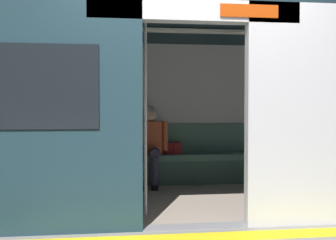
{
  "coord_description": "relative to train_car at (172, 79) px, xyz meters",
  "views": [
    {
      "loc": [
        0.7,
        3.67,
        1.15
      ],
      "look_at": [
        0.11,
        -1.24,
        0.99
      ],
      "focal_mm": 41.87,
      "sensor_mm": 36.0,
      "label": 1
    }
  ],
  "objects": [
    {
      "name": "platform_edge_strip",
      "position": [
        -0.07,
        1.49,
        -1.5
      ],
      "size": [
        8.0,
        0.24,
        0.01
      ],
      "primitive_type": "cube",
      "color": "yellow",
      "rests_on": "ground_plane"
    },
    {
      "name": "ground_plane",
      "position": [
        -0.07,
        1.19,
        -1.51
      ],
      "size": [
        60.0,
        60.0,
        0.0
      ],
      "primitive_type": "plane",
      "color": "gray"
    },
    {
      "name": "train_car",
      "position": [
        0.0,
        0.0,
        0.0
      ],
      "size": [
        6.4,
        2.72,
        2.28
      ],
      "color": "silver",
      "rests_on": "ground_plane"
    },
    {
      "name": "person_seated",
      "position": [
        0.21,
        -0.96,
        -0.84
      ],
      "size": [
        0.55,
        0.7,
        1.17
      ],
      "color": "#CC5933",
      "rests_on": "ground_plane"
    },
    {
      "name": "grab_pole_door",
      "position": [
        0.37,
        0.71,
        -0.44
      ],
      "size": [
        0.04,
        0.04,
        2.14
      ],
      "primitive_type": "cylinder",
      "color": "silver",
      "rests_on": "ground_plane"
    },
    {
      "name": "handbag",
      "position": [
        -0.16,
        -1.09,
        -0.98
      ],
      "size": [
        0.26,
        0.15,
        0.17
      ],
      "color": "maroon",
      "rests_on": "bench_seat"
    },
    {
      "name": "book",
      "position": [
        0.6,
        -1.05,
        -1.05
      ],
      "size": [
        0.19,
        0.24,
        0.03
      ],
      "primitive_type": "cube",
      "rotation": [
        0.0,
        0.0,
        0.19
      ],
      "color": "#33723F",
      "rests_on": "bench_seat"
    },
    {
      "name": "bench_seat",
      "position": [
        -0.07,
        -1.01,
        -1.17
      ],
      "size": [
        3.36,
        0.44,
        0.44
      ],
      "color": "#4C7566",
      "rests_on": "ground_plane"
    }
  ]
}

